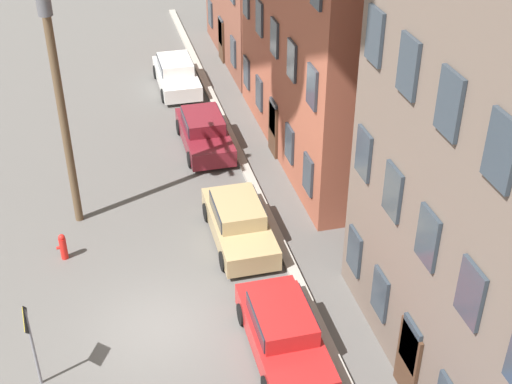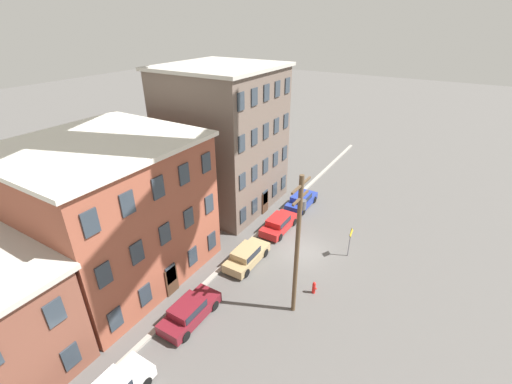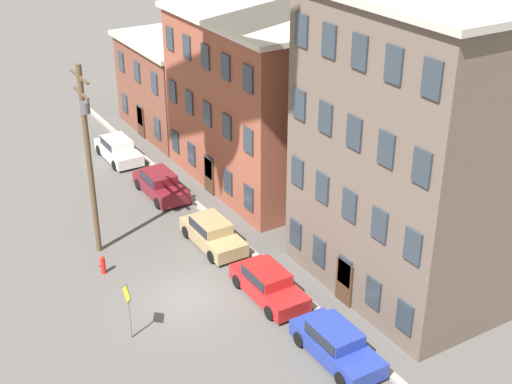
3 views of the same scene
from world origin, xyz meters
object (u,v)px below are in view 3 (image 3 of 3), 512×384
at_px(car_tan, 212,232).
at_px(fire_hydrant, 103,265).
at_px(car_maroon, 160,183).
at_px(car_blue, 336,343).
at_px(utility_pole, 88,152).
at_px(caution_sign, 128,302).
at_px(car_red, 268,283).
at_px(car_white, 118,149).

relative_size(car_tan, fire_hydrant, 4.58).
distance_m(car_maroon, car_blue, 17.38).
relative_size(car_blue, utility_pole, 0.44).
relative_size(caution_sign, fire_hydrant, 2.87).
height_order(car_blue, fire_hydrant, car_blue).
height_order(car_maroon, car_tan, same).
xyz_separation_m(car_red, fire_hydrant, (-5.85, -5.89, -0.27)).
bearing_deg(utility_pole, car_maroon, 128.27).
height_order(car_maroon, caution_sign, caution_sign).
height_order(car_tan, utility_pole, utility_pole).
bearing_deg(car_white, car_tan, 0.65).
xyz_separation_m(car_white, fire_hydrant, (12.65, -5.74, -0.27)).
relative_size(car_maroon, utility_pole, 0.44).
bearing_deg(caution_sign, car_white, 160.18).
bearing_deg(car_tan, car_maroon, 179.44).
xyz_separation_m(car_blue, caution_sign, (-5.56, -6.74, 1.09)).
bearing_deg(car_tan, car_red, 0.07).
height_order(car_white, utility_pole, utility_pole).
bearing_deg(caution_sign, car_red, 86.30).
xyz_separation_m(car_white, utility_pole, (10.50, -5.17, 4.82)).
xyz_separation_m(car_maroon, utility_pole, (4.25, -5.39, 4.82)).
xyz_separation_m(car_tan, car_blue, (10.63, 0.08, 0.00)).
distance_m(car_red, utility_pole, 10.75).
distance_m(car_white, caution_sign, 19.24).
height_order(car_blue, utility_pole, utility_pole).
xyz_separation_m(caution_sign, fire_hydrant, (-5.42, 0.77, -1.36)).
relative_size(car_white, car_red, 1.00).
distance_m(car_blue, fire_hydrant, 12.50).
distance_m(car_white, utility_pole, 12.66).
bearing_deg(car_red, car_tan, -179.93).
bearing_deg(car_tan, utility_pole, -115.15).
bearing_deg(car_tan, caution_sign, -52.72).
bearing_deg(utility_pole, car_blue, 22.36).
bearing_deg(caution_sign, utility_pole, 169.95).
bearing_deg(car_blue, fire_hydrant, -151.48).
bearing_deg(car_white, car_red, 0.48).
xyz_separation_m(car_maroon, car_red, (12.25, -0.06, 0.00)).
height_order(car_maroon, utility_pole, utility_pole).
bearing_deg(car_tan, car_white, -179.35).
xyz_separation_m(car_maroon, fire_hydrant, (6.40, -5.95, -0.27)).
bearing_deg(car_maroon, car_red, -0.28).
height_order(car_maroon, fire_hydrant, car_maroon).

